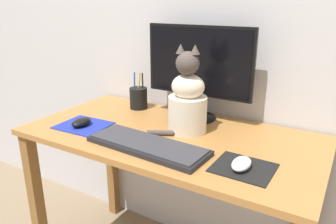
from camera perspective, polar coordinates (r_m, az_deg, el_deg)
wall_back at (r=1.55m, az=7.09°, el=17.99°), size 7.00×0.04×2.50m
desk at (r=1.40m, az=0.40°, el=-8.12°), size 1.20×0.62×0.75m
monitor at (r=1.45m, az=5.34°, el=7.72°), size 0.50×0.17×0.42m
keyboard at (r=1.22m, az=-3.78°, el=-5.73°), size 0.48×0.19×0.02m
mousepad_left at (r=1.47m, az=-14.51°, el=-2.27°), size 0.22×0.19×0.00m
mousepad_right at (r=1.11m, az=13.00°, el=-9.44°), size 0.19×0.17×0.00m
computer_mouse_left at (r=1.46m, az=-14.85°, el=-1.73°), size 0.06×0.10×0.03m
computer_mouse_right at (r=1.09m, az=12.66°, el=-8.78°), size 0.06×0.10×0.03m
cat at (r=1.32m, az=3.39°, el=2.02°), size 0.21×0.22×0.36m
pen_cup at (r=1.65m, az=-5.16°, el=2.48°), size 0.09×0.09×0.18m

